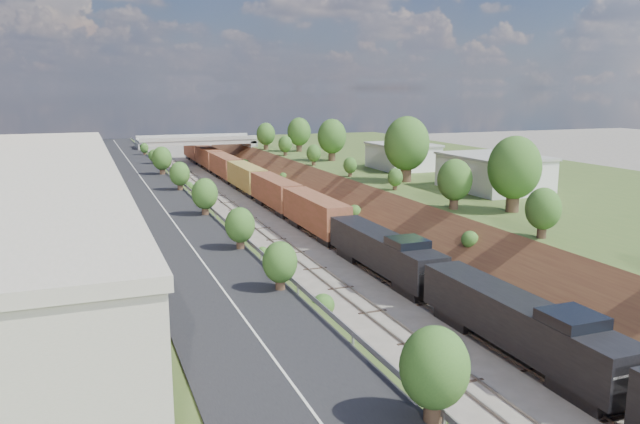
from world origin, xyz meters
The scene contains 14 objects.
platform_right centered at (33.00, 60.00, 2.50)m, with size 44.00×180.00×5.00m, color #3D5724.
embankment_left centered at (-11.00, 60.00, 0.00)m, with size 7.07×180.00×7.07m, color brown.
embankment_right centered at (11.00, 60.00, 0.00)m, with size 7.07×180.00×7.07m, color brown.
rail_left_track centered at (-2.60, 60.00, 0.09)m, with size 1.58×180.00×0.18m, color gray.
rail_right_track centered at (2.60, 60.00, 0.09)m, with size 1.58×180.00×0.18m, color gray.
road centered at (-15.50, 60.00, 5.05)m, with size 8.00×180.00×0.10m, color black.
guardrail centered at (-11.40, 59.80, 5.55)m, with size 0.10×171.00×0.70m.
commercial_building centered at (-28.00, 38.00, 8.51)m, with size 14.30×62.30×7.00m.
overpass centered at (0.00, 122.00, 4.92)m, with size 24.50×8.30×7.40m.
white_building_near centered at (23.50, 52.00, 7.00)m, with size 9.00×12.00×4.00m, color silver.
white_building_far centered at (23.00, 74.00, 6.80)m, with size 8.00×10.00×3.60m, color silver.
tree_right_large centered at (17.00, 40.00, 9.38)m, with size 5.25×5.25×7.61m.
tree_left_crest centered at (-11.80, 20.00, 7.04)m, with size 2.45×2.45×3.55m.
freight_train centered at (2.60, 72.85, 2.62)m, with size 3.06×155.77×4.57m.
Camera 1 is at (-23.04, -10.31, 17.17)m, focal length 35.00 mm.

